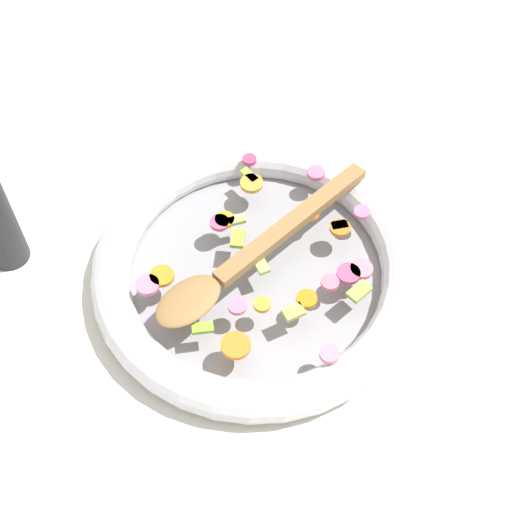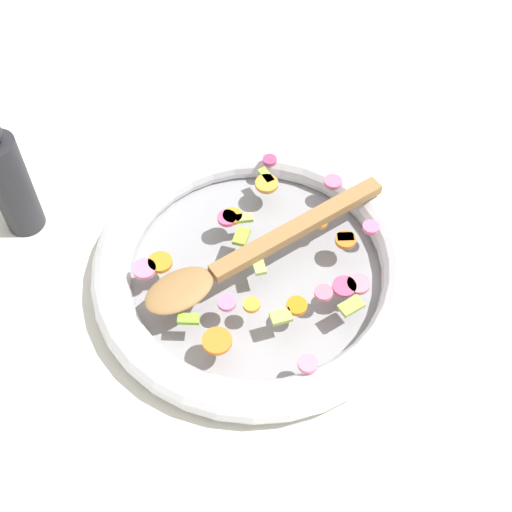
# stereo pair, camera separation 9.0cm
# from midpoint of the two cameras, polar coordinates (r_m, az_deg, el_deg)

# --- Properties ---
(ground_plane) EXTENTS (4.00, 4.00, 0.00)m
(ground_plane) POSITION_cam_midpoint_polar(r_m,az_deg,el_deg) (0.94, -2.73, -1.96)
(ground_plane) COLOR silver
(skillet) EXTENTS (0.42, 0.42, 0.05)m
(skillet) POSITION_cam_midpoint_polar(r_m,az_deg,el_deg) (0.92, -2.78, -1.21)
(skillet) COLOR gray
(skillet) RESTS_ON ground_plane
(chopped_vegetables) EXTENTS (0.31, 0.32, 0.01)m
(chopped_vegetables) POSITION_cam_midpoint_polar(r_m,az_deg,el_deg) (0.89, -1.55, -0.36)
(chopped_vegetables) COLOR orange
(chopped_vegetables) RESTS_ON skillet
(wooden_spoon) EXTENTS (0.06, 0.35, 0.01)m
(wooden_spoon) POSITION_cam_midpoint_polar(r_m,az_deg,el_deg) (0.88, -3.72, -0.35)
(wooden_spoon) COLOR olive
(wooden_spoon) RESTS_ON chopped_vegetables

